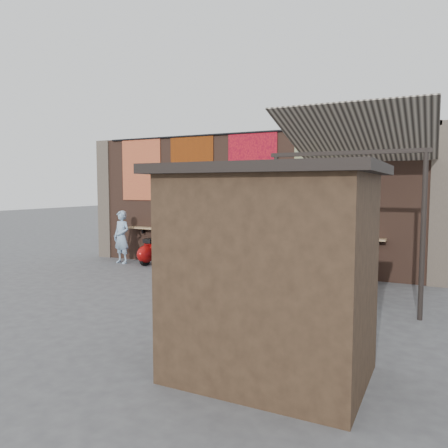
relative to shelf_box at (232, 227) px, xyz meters
name	(u,v)px	position (x,y,z in m)	size (l,w,h in m)	color
ground	(201,286)	(0.25, -2.30, -1.25)	(70.00, 70.00, 0.00)	#474749
brick_wall	(245,201)	(0.25, 0.40, 0.75)	(10.00, 0.40, 4.00)	brown
pier_left	(108,199)	(-4.95, 0.40, 0.75)	(0.50, 0.50, 4.00)	#4C4238
pier_right	(441,205)	(5.45, 0.40, 0.75)	(0.50, 0.50, 4.00)	#4C4238
eating_counter	(240,233)	(0.25, 0.03, -0.15)	(8.00, 0.32, 0.05)	#9E7A51
shelf_box	(232,227)	(0.00, 0.00, 0.00)	(0.65, 0.30, 0.25)	white
tapestry_redgold	(141,169)	(-3.35, 0.18, 1.75)	(1.50, 0.02, 2.00)	maroon
tapestry_sun	(192,168)	(-1.45, 0.18, 1.75)	(1.50, 0.02, 2.00)	#C64B0B
tapestry_orange	(252,167)	(0.55, 0.18, 1.75)	(1.50, 0.02, 2.00)	red
tapestry_multi	(321,165)	(2.55, 0.18, 1.75)	(1.50, 0.02, 2.00)	#2A4E9A
hang_rail	(242,133)	(0.25, 0.17, 2.73)	(0.06, 0.06, 9.50)	black
scooter_stool_0	(150,252)	(-2.67, -0.33, -0.84)	(0.39, 0.86, 0.82)	#A00D0C
scooter_stool_1	(167,254)	(-2.09, -0.25, -0.90)	(0.33, 0.74, 0.70)	navy
scooter_stool_2	(185,256)	(-1.41, -0.30, -0.89)	(0.34, 0.75, 0.71)	navy
scooter_stool_3	(203,257)	(-0.83, -0.27, -0.89)	(0.34, 0.76, 0.72)	black
scooter_stool_4	(221,259)	(-0.17, -0.35, -0.89)	(0.34, 0.76, 0.72)	#0D5E12
scooter_stool_5	(239,258)	(0.39, -0.35, -0.83)	(0.39, 0.88, 0.83)	navy
scooter_stool_6	(262,260)	(1.06, -0.27, -0.85)	(0.37, 0.83, 0.79)	#0E4628
scooter_stool_7	(282,261)	(1.62, -0.26, -0.84)	(0.39, 0.87, 0.83)	maroon
scooter_stool_8	(305,264)	(2.27, -0.28, -0.86)	(0.37, 0.83, 0.78)	#181551
scooter_stool_9	(329,267)	(2.92, -0.33, -0.87)	(0.36, 0.80, 0.76)	#175F47
scooter_stool_10	(351,269)	(3.47, -0.30, -0.89)	(0.34, 0.76, 0.72)	maroon
diner_left	(122,237)	(-3.63, -0.52, -0.41)	(0.61, 0.40, 1.68)	#90B1D2
diner_right	(195,243)	(-0.87, -0.67, -0.44)	(0.79, 0.61, 1.62)	#2B2227
shopper_navy	(322,264)	(3.28, -2.68, -0.39)	(1.01, 0.42, 1.72)	black
shopper_grey	(337,256)	(3.45, -2.01, -0.32)	(1.21, 0.69, 1.87)	#4C4B50
shopper_tan	(342,256)	(3.49, -1.67, -0.37)	(0.86, 0.56, 1.76)	#877956
market_stall	(270,276)	(3.48, -6.31, 0.04)	(2.39, 1.79, 2.58)	black
stall_roof	(271,170)	(3.48, -6.31, 1.39)	(2.67, 2.06, 0.12)	black
stall_sign	(293,225)	(3.49, -5.39, 0.62)	(1.20, 0.04, 0.50)	gold
stall_shelf	(292,288)	(3.49, -5.39, -0.31)	(1.98, 0.10, 0.06)	#473321
awning_canvas	(359,136)	(3.75, -1.40, 2.30)	(3.20, 3.40, 0.03)	beige
awning_ledger	(369,127)	(3.75, 0.19, 2.70)	(3.30, 0.08, 0.12)	#33261C
awning_header	(346,153)	(3.75, -2.90, 1.83)	(3.00, 0.08, 0.08)	black
awning_post_left	(275,229)	(2.35, -2.90, 0.30)	(0.09, 0.09, 3.10)	black
awning_post_right	(423,236)	(5.15, -2.90, 0.30)	(0.09, 0.09, 3.10)	black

